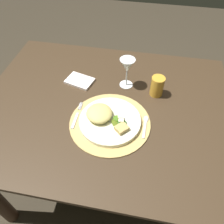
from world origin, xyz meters
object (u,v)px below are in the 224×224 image
(spoon, at_px, (145,123))
(amber_tumbler, at_px, (157,86))
(dinner_plate, at_px, (110,121))
(dining_table, at_px, (105,125))
(wine_glass, at_px, (127,67))
(fork, at_px, (77,116))
(napkin, at_px, (80,81))

(spoon, relative_size, amber_tumbler, 1.24)
(amber_tumbler, bearing_deg, dinner_plate, -129.87)
(dinner_plate, relative_size, spoon, 2.16)
(dinner_plate, relative_size, amber_tumbler, 2.68)
(dining_table, relative_size, dinner_plate, 4.41)
(dining_table, xyz_separation_m, wine_glass, (0.08, 0.17, 0.28))
(dining_table, distance_m, spoon, 0.28)
(dining_table, xyz_separation_m, amber_tumbler, (0.24, 0.13, 0.21))
(wine_glass, bearing_deg, spoon, -63.55)
(spoon, xyz_separation_m, wine_glass, (-0.12, 0.25, 0.11))
(fork, bearing_deg, amber_tumbler, 33.02)
(spoon, distance_m, napkin, 0.44)
(napkin, bearing_deg, dining_table, -41.29)
(spoon, bearing_deg, wine_glass, 116.45)
(amber_tumbler, bearing_deg, wine_glass, 166.04)
(dinner_plate, distance_m, wine_glass, 0.29)
(fork, bearing_deg, wine_glass, 54.27)
(fork, bearing_deg, dinner_plate, -1.10)
(dining_table, relative_size, spoon, 9.55)
(fork, height_order, wine_glass, wine_glass)
(dinner_plate, xyz_separation_m, fork, (-0.16, 0.00, -0.01))
(dinner_plate, bearing_deg, wine_glass, 82.72)
(fork, relative_size, amber_tumbler, 1.54)
(wine_glass, bearing_deg, dinner_plate, -97.28)
(dinner_plate, bearing_deg, spoon, 7.82)
(fork, bearing_deg, dining_table, 43.25)
(wine_glass, bearing_deg, napkin, -175.27)
(dining_table, height_order, fork, fork)
(spoon, height_order, wine_glass, wine_glass)
(dinner_plate, xyz_separation_m, wine_glass, (0.03, 0.27, 0.10))
(spoon, distance_m, wine_glass, 0.30)
(wine_glass, bearing_deg, fork, -125.73)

